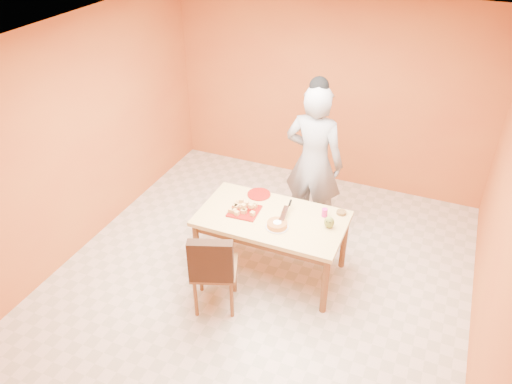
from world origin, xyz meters
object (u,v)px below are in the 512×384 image
at_px(sponge_cake, 277,224).
at_px(checker_tin, 341,213).
at_px(magenta_glass, 325,212).
at_px(pastry_platter, 244,211).
at_px(egg_ornament, 329,222).
at_px(red_dinner_plate, 259,194).
at_px(dining_table, 272,224).
at_px(dining_chair, 213,267).
at_px(person, 314,163).

xyz_separation_m(sponge_cake, checker_tin, (0.56, 0.50, -0.02)).
xyz_separation_m(magenta_glass, checker_tin, (0.16, 0.11, -0.03)).
xyz_separation_m(pastry_platter, egg_ornament, (0.94, 0.08, 0.06)).
relative_size(pastry_platter, red_dinner_plate, 1.18).
xyz_separation_m(dining_table, checker_tin, (0.68, 0.35, 0.11)).
bearing_deg(dining_table, magenta_glass, 24.58).
bearing_deg(dining_table, red_dinner_plate, 130.36).
relative_size(sponge_cake, egg_ornament, 1.59).
xyz_separation_m(dining_chair, person, (0.52, 1.67, 0.47)).
xyz_separation_m(sponge_cake, egg_ornament, (0.50, 0.21, 0.03)).
xyz_separation_m(egg_ornament, magenta_glass, (-0.10, 0.18, -0.02)).
bearing_deg(person, checker_tin, 133.98).
distance_m(egg_ornament, checker_tin, 0.31).
bearing_deg(magenta_glass, red_dinner_plate, 172.22).
relative_size(pastry_platter, sponge_cake, 1.47).
distance_m(person, red_dinner_plate, 0.78).
distance_m(dining_table, red_dinner_plate, 0.47).
distance_m(pastry_platter, sponge_cake, 0.45).
distance_m(dining_chair, magenta_glass, 1.34).
xyz_separation_m(red_dinner_plate, sponge_cake, (0.42, -0.50, 0.03)).
distance_m(red_dinner_plate, checker_tin, 0.98).
bearing_deg(red_dinner_plate, sponge_cake, -50.43).
distance_m(pastry_platter, egg_ornament, 0.94).
bearing_deg(egg_ornament, pastry_platter, 178.08).
bearing_deg(dining_chair, dining_table, 44.42).
bearing_deg(egg_ornament, person, 110.32).
height_order(dining_table, checker_tin, checker_tin).
relative_size(person, magenta_glass, 21.42).
xyz_separation_m(dining_table, dining_chair, (-0.35, -0.74, -0.15)).
relative_size(pastry_platter, egg_ornament, 2.33).
bearing_deg(red_dinner_plate, pastry_platter, -92.77).
height_order(red_dinner_plate, magenta_glass, magenta_glass).
xyz_separation_m(egg_ornament, checker_tin, (0.06, 0.30, -0.05)).
xyz_separation_m(red_dinner_plate, checker_tin, (0.98, 0.00, 0.01)).
xyz_separation_m(dining_table, red_dinner_plate, (-0.30, 0.35, 0.10)).
xyz_separation_m(dining_table, magenta_glass, (0.52, 0.24, 0.14)).
relative_size(pastry_platter, checker_tin, 2.97).
height_order(dining_table, egg_ornament, egg_ornament).
bearing_deg(dining_table, pastry_platter, -175.08).
distance_m(dining_chair, checker_tin, 1.52).
height_order(dining_table, sponge_cake, sponge_cake).
bearing_deg(pastry_platter, magenta_glass, 17.60).
xyz_separation_m(person, magenta_glass, (0.35, -0.69, -0.18)).
bearing_deg(egg_ornament, dining_table, 178.10).
distance_m(dining_table, magenta_glass, 0.59).
bearing_deg(checker_tin, egg_ornament, -101.16).
bearing_deg(dining_chair, checker_tin, 26.28).
distance_m(pastry_platter, red_dinner_plate, 0.38).
height_order(magenta_glass, checker_tin, magenta_glass).
xyz_separation_m(dining_chair, checker_tin, (1.03, 1.09, 0.26)).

